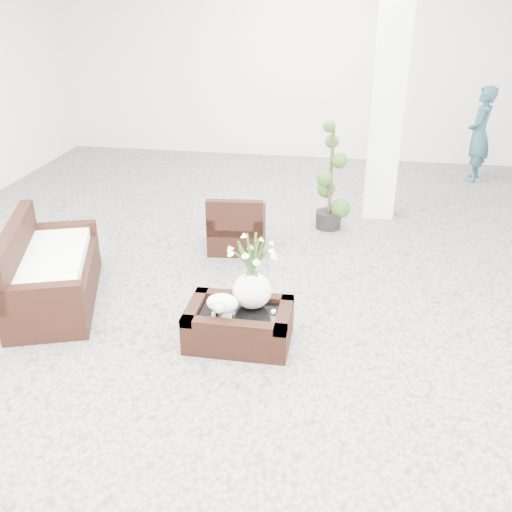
% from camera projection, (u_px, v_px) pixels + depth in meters
% --- Properties ---
extents(ground, '(11.00, 11.00, 0.00)m').
position_uv_depth(ground, '(258.00, 309.00, 5.59)').
color(ground, gray).
rests_on(ground, ground).
extents(column, '(0.40, 0.40, 3.50)m').
position_uv_depth(column, '(390.00, 83.00, 7.14)').
color(column, white).
rests_on(column, ground).
extents(coffee_table, '(0.90, 0.60, 0.31)m').
position_uv_depth(coffee_table, '(239.00, 326.00, 5.02)').
color(coffee_table, black).
rests_on(coffee_table, ground).
extents(sheep_figurine, '(0.28, 0.23, 0.21)m').
position_uv_depth(sheep_figurine, '(222.00, 305.00, 4.83)').
color(sheep_figurine, white).
rests_on(sheep_figurine, coffee_table).
extents(planter_narcissus, '(0.44, 0.44, 0.80)m').
position_uv_depth(planter_narcissus, '(252.00, 265.00, 4.85)').
color(planter_narcissus, white).
rests_on(planter_narcissus, coffee_table).
extents(tealight, '(0.04, 0.04, 0.03)m').
position_uv_depth(tealight, '(273.00, 311.00, 4.92)').
color(tealight, white).
rests_on(tealight, coffee_table).
extents(armchair, '(0.70, 0.68, 0.69)m').
position_uv_depth(armchair, '(237.00, 221.00, 6.74)').
color(armchair, black).
rests_on(armchair, ground).
extents(loveseat, '(1.21, 1.70, 0.82)m').
position_uv_depth(loveseat, '(52.00, 264.00, 5.55)').
color(loveseat, black).
rests_on(loveseat, ground).
extents(topiary, '(0.37, 0.37, 1.37)m').
position_uv_depth(topiary, '(331.00, 177.00, 7.16)').
color(topiary, '#284B18').
rests_on(topiary, ground).
extents(shopper, '(0.49, 0.62, 1.48)m').
position_uv_depth(shopper, '(479.00, 134.00, 8.93)').
color(shopper, '#284C5A').
rests_on(shopper, ground).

